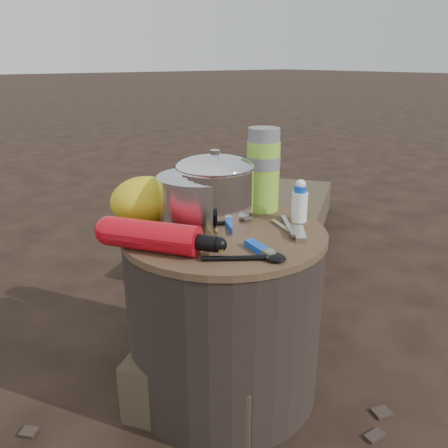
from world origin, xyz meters
TOP-DOWN VIEW (x-y plane):
  - ground at (0.00, 0.00)m, footprint 60.00×60.00m
  - stump at (0.00, 0.00)m, footprint 0.50×0.50m
  - log_main at (0.60, 0.47)m, footprint 1.80×1.40m
  - log_small at (0.57, 0.97)m, footprint 0.98×0.77m
  - foil_windscreen at (-0.03, 0.06)m, footprint 0.22×0.22m
  - camping_pot at (-0.01, 0.03)m, footprint 0.19×0.19m
  - fuel_bottle at (-0.20, -0.00)m, footprint 0.21×0.27m
  - thermos at (0.19, 0.07)m, footprint 0.09×0.09m
  - travel_mug at (0.15, 0.16)m, footprint 0.09×0.09m
  - stuff_sack at (-0.12, 0.17)m, footprint 0.18×0.14m
  - food_pouch at (0.03, 0.16)m, footprint 0.11×0.06m
  - lighter at (-0.02, -0.14)m, footprint 0.04×0.09m
  - multitool at (0.12, -0.14)m, footprint 0.08×0.09m
  - pot_grabber at (0.12, -0.10)m, footprint 0.10×0.15m
  - spork at (-0.09, -0.16)m, footprint 0.16×0.13m
  - squeeze_bottle at (0.20, -0.06)m, footprint 0.04×0.04m

SIDE VIEW (x-z plane):
  - ground at x=0.00m, z-range 0.00..0.00m
  - log_small at x=0.57m, z-range 0.00..0.09m
  - log_main at x=0.60m, z-range 0.00..0.17m
  - stump at x=0.00m, z-range 0.00..0.46m
  - multitool at x=0.12m, z-range 0.46..0.48m
  - pot_grabber at x=0.12m, z-range 0.46..0.48m
  - spork at x=-0.09m, z-range 0.46..0.48m
  - lighter at x=-0.02m, z-range 0.46..0.48m
  - fuel_bottle at x=-0.20m, z-range 0.46..0.53m
  - squeeze_bottle at x=0.20m, z-range 0.46..0.56m
  - stuff_sack at x=-0.12m, z-range 0.46..0.58m
  - foil_windscreen at x=-0.03m, z-range 0.46..0.59m
  - travel_mug at x=0.15m, z-range 0.46..0.60m
  - food_pouch at x=0.03m, z-range 0.46..0.60m
  - camping_pot at x=-0.01m, z-range 0.46..0.65m
  - thermos at x=0.19m, z-range 0.46..0.69m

